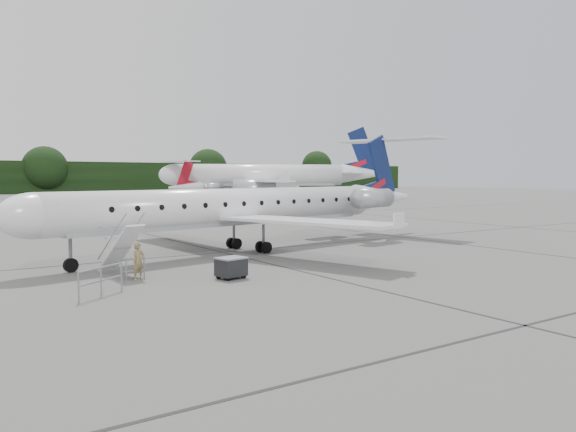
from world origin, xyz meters
TOP-DOWN VIEW (x-y plane):
  - ground at (0.00, 0.00)m, footprint 320.00×320.00m
  - main_regional_jet at (-2.95, 7.38)m, footprint 30.31×24.30m
  - airstair at (-10.34, 3.64)m, footprint 1.31×2.62m
  - passenger at (-10.08, 2.26)m, footprint 0.63×0.50m
  - safety_railing at (-12.18, -0.03)m, footprint 1.85×1.33m
  - baggage_cart at (-6.88, 0.46)m, footprint 1.22×1.06m
  - bg_narrowbody at (29.12, 57.69)m, footprint 40.59×35.17m
  - bg_regional_right at (29.22, 61.53)m, footprint 27.57×21.73m

SIDE VIEW (x-z plane):
  - ground at x=0.00m, z-range 0.00..0.00m
  - baggage_cart at x=-6.88m, z-range 0.00..0.93m
  - safety_railing at x=-12.18m, z-range 0.00..1.00m
  - passenger at x=-10.08m, z-range 0.00..1.49m
  - airstair at x=-10.34m, z-range 0.00..2.18m
  - bg_regional_right at x=29.22m, z-range 0.00..6.57m
  - main_regional_jet at x=-2.95m, z-range 0.00..6.95m
  - bg_narrowbody at x=29.12m, z-range 0.00..12.21m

